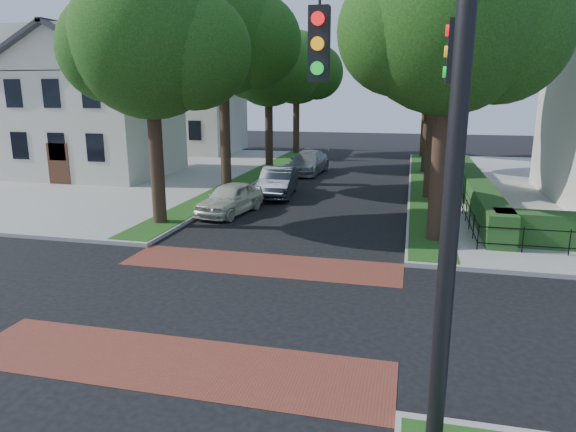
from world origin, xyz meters
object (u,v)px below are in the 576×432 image
Objects in this scene: parked_car_middle at (278,182)px; parked_car_rear at (308,162)px; parked_car_front at (230,199)px; traffic_signal at (439,144)px.

parked_car_middle is 0.90× the size of parked_car_rear.
parked_car_front is 12.66m from parked_car_rear.
traffic_signal is 16.83m from parked_car_front.
parked_car_middle is at bearing -86.21° from parked_car_rear.
parked_car_front is 0.80× the size of parked_car_rear.
parked_car_middle reaches higher than parked_car_front.
parked_car_rear is (0.00, 8.12, -0.02)m from parked_car_middle.
parked_car_rear is at bearing 105.05° from traffic_signal.
parked_car_front is at bearing 120.34° from traffic_signal.
parked_car_middle is at bearing 86.45° from parked_car_front.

